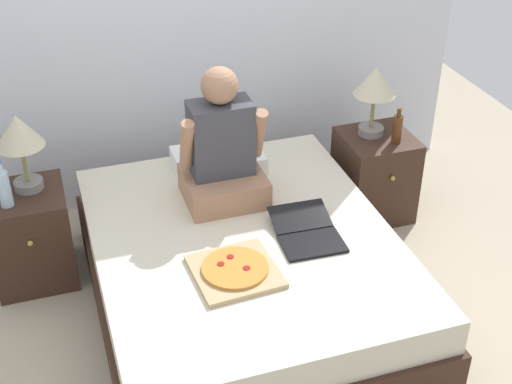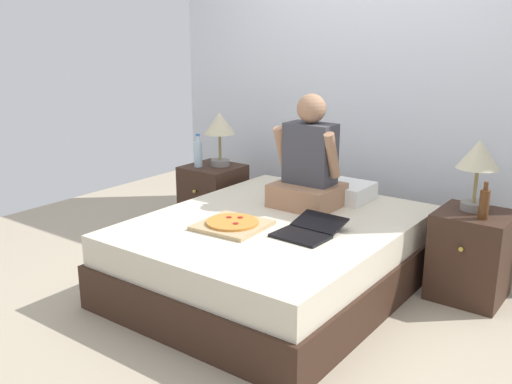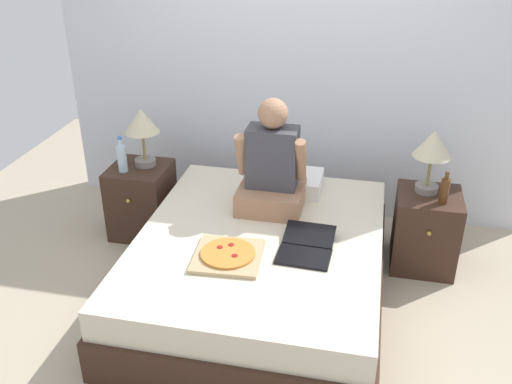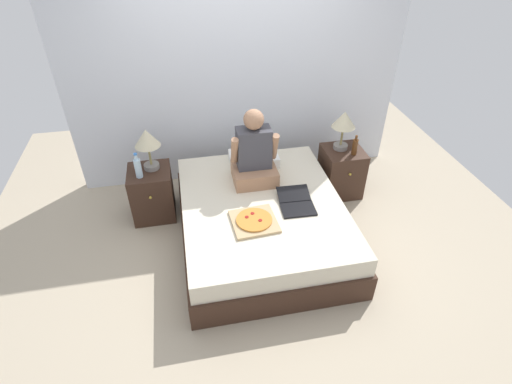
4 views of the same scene
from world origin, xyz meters
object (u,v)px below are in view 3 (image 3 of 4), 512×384
object	(u,v)px
nightstand_right	(425,230)
beer_bottle	(445,190)
lamp_on_right_nightstand	(433,148)
pizza_box	(228,255)
lamp_on_left_nightstand	(142,125)
water_bottle	(122,158)
person_seated	(272,169)
laptop	(306,249)
bed	(259,267)
nightstand_left	(142,200)

from	to	relation	value
nightstand_right	beer_bottle	size ratio (longest dim) A/B	2.47
lamp_on_right_nightstand	pizza_box	world-z (taller)	lamp_on_right_nightstand
lamp_on_left_nightstand	water_bottle	distance (m)	0.28
lamp_on_right_nightstand	person_seated	distance (m)	1.09
lamp_on_right_nightstand	laptop	bearing A→B (deg)	-132.69
beer_bottle	bed	bearing A→B (deg)	-155.43
nightstand_right	person_seated	world-z (taller)	person_seated
nightstand_right	beer_bottle	distance (m)	0.40
nightstand_left	beer_bottle	size ratio (longest dim) A/B	2.47
water_bottle	lamp_on_left_nightstand	bearing A→B (deg)	49.40
nightstand_left	pizza_box	world-z (taller)	nightstand_left
bed	pizza_box	bearing A→B (deg)	-115.20
person_seated	nightstand_left	bearing A→B (deg)	167.95
pizza_box	beer_bottle	bearing A→B (deg)	32.28
water_bottle	nightstand_left	bearing A→B (deg)	48.35
nightstand_left	lamp_on_left_nightstand	xyz separation A→B (m)	(0.04, 0.05, 0.61)
laptop	person_seated	bearing A→B (deg)	121.12
person_seated	water_bottle	bearing A→B (deg)	173.10
bed	lamp_on_left_nightstand	size ratio (longest dim) A/B	4.33
lamp_on_right_nightstand	pizza_box	distance (m)	1.57
beer_bottle	pizza_box	distance (m)	1.53
bed	laptop	size ratio (longest dim) A/B	4.56
pizza_box	laptop	bearing A→B (deg)	19.94
pizza_box	person_seated	bearing A→B (deg)	78.95
lamp_on_left_nightstand	laptop	world-z (taller)	lamp_on_left_nightstand
beer_bottle	pizza_box	world-z (taller)	beer_bottle
nightstand_left	laptop	size ratio (longest dim) A/B	1.33
bed	pizza_box	distance (m)	0.41
pizza_box	nightstand_right	bearing A→B (deg)	36.90
nightstand_right	lamp_on_right_nightstand	size ratio (longest dim) A/B	1.26
lamp_on_left_nightstand	pizza_box	bearing A→B (deg)	-46.72
lamp_on_right_nightstand	laptop	distance (m)	1.16
lamp_on_left_nightstand	lamp_on_right_nightstand	size ratio (longest dim) A/B	1.00
beer_bottle	lamp_on_left_nightstand	bearing A→B (deg)	176.07
person_seated	pizza_box	distance (m)	0.74
lamp_on_right_nightstand	laptop	xyz separation A→B (m)	(-0.74, -0.80, -0.40)
nightstand_left	laptop	distance (m)	1.59
bed	nightstand_left	distance (m)	1.25
water_bottle	nightstand_right	distance (m)	2.27
bed	nightstand_right	world-z (taller)	nightstand_right
person_seated	pizza_box	xyz separation A→B (m)	(-0.13, -0.68, -0.27)
bed	lamp_on_right_nightstand	size ratio (longest dim) A/B	4.33
beer_bottle	water_bottle	bearing A→B (deg)	179.75
person_seated	laptop	distance (m)	0.66
beer_bottle	laptop	size ratio (longest dim) A/B	0.54
bed	nightstand_left	xyz separation A→B (m)	(-1.08, 0.62, 0.05)
nightstand_right	beer_bottle	bearing A→B (deg)	-54.99
lamp_on_left_nightstand	nightstand_right	bearing A→B (deg)	-1.36
nightstand_left	beer_bottle	world-z (taller)	beer_bottle
nightstand_right	person_seated	distance (m)	1.20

